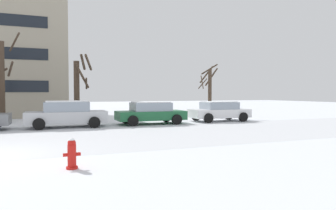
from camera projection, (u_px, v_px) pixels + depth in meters
fire_hydrant at (72, 153)px, 8.09m from camera, size 0.44×0.30×0.80m
parked_car_silver at (67, 114)px, 17.88m from camera, size 4.47×2.13×1.52m
parked_car_green at (151, 113)px, 19.80m from camera, size 4.32×2.21×1.42m
parked_car_white at (219, 111)px, 21.81m from camera, size 4.15×2.15×1.39m
tree_far_left at (209, 90)px, 24.77m from camera, size 1.83×1.34×4.32m
tree_far_right at (78, 87)px, 21.05m from camera, size 1.34×1.67×4.54m
tree_far_mid at (2, 80)px, 20.35m from camera, size 1.95×1.65×5.89m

